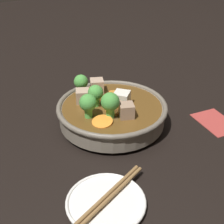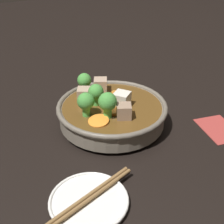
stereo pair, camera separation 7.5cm
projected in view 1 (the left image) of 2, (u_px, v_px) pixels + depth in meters
The scene contains 5 objects.
ground_plane at pixel (112, 124), 0.77m from camera, with size 3.00×3.00×0.00m, color black.
stirfry_bowl at pixel (111, 111), 0.74m from camera, with size 0.26×0.26×0.11m.
side_saucer at pixel (106, 203), 0.54m from camera, with size 0.14×0.14×0.01m.
napkin at pixel (216, 122), 0.77m from camera, with size 0.12×0.10×0.00m.
chopsticks_pair at pixel (106, 199), 0.54m from camera, with size 0.08×0.20×0.01m.
Camera 1 is at (-0.52, 0.36, 0.42)m, focal length 50.00 mm.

